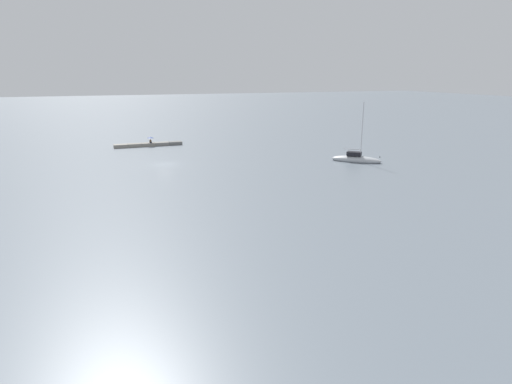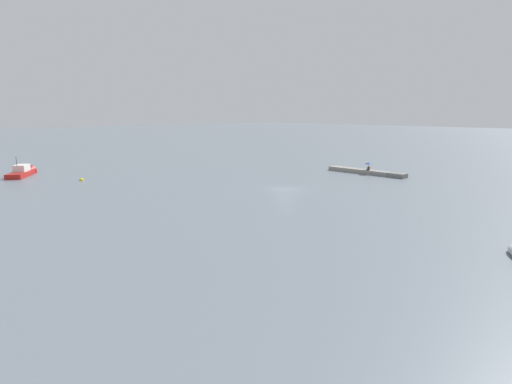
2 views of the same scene
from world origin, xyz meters
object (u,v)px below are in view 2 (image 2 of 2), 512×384
mooring_buoy_near (81,180)px  person_seated_brown_left (368,168)px  umbrella_open_navy (369,163)px  motorboat_red_near (23,173)px

mooring_buoy_near → person_seated_brown_left: bearing=-126.0°
mooring_buoy_near → umbrella_open_navy: bearing=-126.0°
person_seated_brown_left → mooring_buoy_near: (26.68, 36.72, -0.84)m
person_seated_brown_left → motorboat_red_near: (38.38, 41.39, -0.50)m
motorboat_red_near → mooring_buoy_near: (-11.69, -4.67, -0.34)m
person_seated_brown_left → umbrella_open_navy: umbrella_open_navy is taller
umbrella_open_navy → mooring_buoy_near: bearing=54.0°
mooring_buoy_near → motorboat_red_near: bearing=21.8°
motorboat_red_near → person_seated_brown_left: bearing=-7.8°
motorboat_red_near → mooring_buoy_near: size_ratio=12.45×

